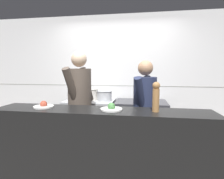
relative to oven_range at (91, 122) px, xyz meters
name	(u,v)px	position (x,y,z in m)	size (l,w,h in m)	color
ground_plane	(103,179)	(0.48, -1.07, -0.45)	(14.00, 14.00, 0.00)	#4C4742
wall_back_tiled	(117,78)	(0.48, 0.40, 0.85)	(8.00, 0.06, 2.60)	white
oven_range	(91,122)	(0.00, 0.00, 0.00)	(0.93, 0.71, 0.90)	#232326
prep_counter	(141,125)	(0.98, 0.00, 0.00)	(0.94, 0.65, 0.90)	#38383D
pass_counter	(101,151)	(0.50, -1.30, 0.06)	(2.58, 0.45, 1.02)	black
stock_pot	(75,93)	(-0.31, 0.02, 0.57)	(0.23, 0.23, 0.23)	beige
sauce_pot	(91,94)	(0.02, 0.00, 0.56)	(0.29, 0.29, 0.22)	beige
braising_pot	(104,95)	(0.29, -0.05, 0.55)	(0.29, 0.29, 0.19)	#B7BABF
plated_dish_main	(44,106)	(-0.23, -1.28, 0.59)	(0.24, 0.24, 0.09)	white
plated_dish_appetiser	(111,108)	(0.63, -1.29, 0.59)	(0.25, 0.25, 0.09)	white
pepper_mill	(156,96)	(1.13, -1.29, 0.74)	(0.08, 0.08, 0.33)	#AD7A47
chef_head_cook	(80,103)	(0.04, -0.72, 0.53)	(0.43, 0.77, 1.76)	black
chef_sous	(145,110)	(1.02, -0.73, 0.45)	(0.42, 0.69, 1.62)	black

